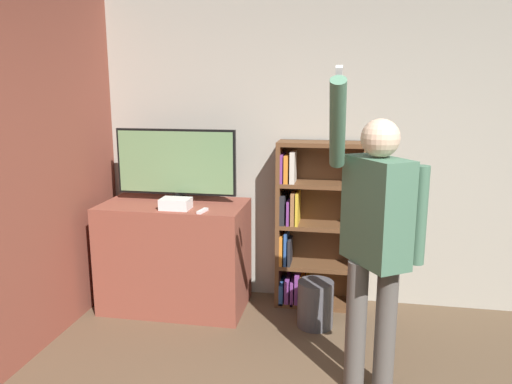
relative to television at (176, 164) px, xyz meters
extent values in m
cube|color=#B2AD9E|center=(1.37, 0.34, 0.10)|extent=(6.18, 0.06, 2.70)
cube|color=brown|center=(-0.75, -1.03, 0.10)|extent=(0.06, 4.29, 2.70)
cube|color=brown|center=(0.00, -0.09, -0.79)|extent=(1.21, 0.67, 0.93)
cylinder|color=black|center=(0.00, 0.00, -0.31)|extent=(0.22, 0.22, 0.03)
cylinder|color=black|center=(0.00, 0.00, -0.27)|extent=(0.06, 0.06, 0.05)
cube|color=black|center=(0.00, 0.00, 0.02)|extent=(1.04, 0.04, 0.56)
cube|color=#6B9360|center=(0.00, -0.02, 0.02)|extent=(1.01, 0.01, 0.52)
cube|color=white|center=(0.08, -0.28, -0.28)|extent=(0.24, 0.17, 0.09)
cube|color=white|center=(0.33, -0.34, -0.31)|extent=(0.06, 0.14, 0.02)
cube|color=brown|center=(0.87, 0.15, -0.53)|extent=(0.04, 0.28, 1.45)
cube|color=brown|center=(1.58, 0.15, -0.53)|extent=(0.04, 0.28, 1.45)
cube|color=brown|center=(1.23, 0.29, -0.53)|extent=(0.75, 0.01, 1.45)
cube|color=brown|center=(1.23, 0.15, -1.23)|extent=(0.67, 0.28, 0.04)
cube|color=brown|center=(1.23, 0.15, -0.89)|extent=(0.67, 0.28, 0.04)
cube|color=brown|center=(1.23, 0.15, -0.53)|extent=(0.67, 0.28, 0.04)
cube|color=brown|center=(1.23, 0.15, -0.16)|extent=(0.67, 0.28, 0.04)
cube|color=brown|center=(1.23, 0.15, 0.18)|extent=(0.67, 0.28, 0.04)
cube|color=#2D569E|center=(0.91, 0.14, -1.14)|extent=(0.04, 0.26, 0.18)
cube|color=#7A3889|center=(0.96, 0.14, -1.12)|extent=(0.04, 0.24, 0.22)
cube|color=#7A3889|center=(1.00, 0.14, -1.13)|extent=(0.03, 0.26, 0.21)
cube|color=#7A3889|center=(1.05, 0.12, -1.09)|extent=(0.04, 0.22, 0.28)
cube|color=orange|center=(1.09, 0.12, -1.10)|extent=(0.03, 0.21, 0.26)
cube|color=gold|center=(1.13, 0.14, -1.11)|extent=(0.03, 0.26, 0.24)
cube|color=orange|center=(0.90, 0.14, -0.74)|extent=(0.03, 0.26, 0.26)
cube|color=#2D569E|center=(0.94, 0.14, -0.73)|extent=(0.02, 0.25, 0.29)
cube|color=#232328|center=(0.97, 0.11, -0.76)|extent=(0.02, 0.20, 0.23)
cube|color=#232328|center=(0.91, 0.14, -0.38)|extent=(0.04, 0.25, 0.25)
cube|color=#7A3889|center=(0.96, 0.11, -0.40)|extent=(0.02, 0.20, 0.21)
cube|color=#99663D|center=(1.00, 0.11, -0.37)|extent=(0.03, 0.20, 0.28)
cube|color=gold|center=(1.03, 0.14, -0.37)|extent=(0.02, 0.26, 0.28)
cube|color=#7A3889|center=(0.90, 0.14, -0.03)|extent=(0.02, 0.26, 0.24)
cube|color=orange|center=(0.94, 0.13, -0.03)|extent=(0.03, 0.23, 0.23)
cube|color=beige|center=(0.99, 0.11, -0.01)|extent=(0.04, 0.20, 0.26)
cylinder|color=#56514C|center=(1.53, -1.06, -0.82)|extent=(0.13, 0.13, 0.85)
cylinder|color=#56514C|center=(1.71, -1.06, -0.82)|extent=(0.13, 0.13, 0.85)
cube|color=#477056|center=(1.62, -1.06, -0.07)|extent=(0.42, 0.48, 0.64)
sphere|color=beige|center=(1.62, -1.06, 0.36)|extent=(0.23, 0.23, 0.23)
cylinder|color=#477056|center=(1.86, -1.06, -0.09)|extent=(0.09, 0.09, 0.59)
cylinder|color=#477056|center=(1.37, -1.18, 0.44)|extent=(0.09, 0.41, 0.53)
cube|color=white|center=(1.37, -1.24, 0.69)|extent=(0.04, 0.09, 0.14)
cylinder|color=#4C4C51|center=(1.23, -0.25, -1.06)|extent=(0.29, 0.29, 0.38)
camera|label=1|loc=(1.43, -4.01, 0.65)|focal=35.00mm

